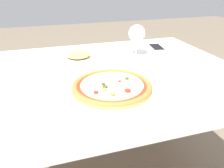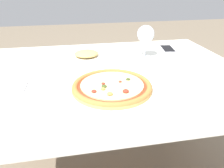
# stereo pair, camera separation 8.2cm
# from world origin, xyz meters

# --- Properties ---
(dining_table) EXTENTS (1.28, 0.96, 0.72)m
(dining_table) POSITION_xyz_m (0.00, 0.00, 0.64)
(dining_table) COLOR #997047
(dining_table) RESTS_ON ground_plane
(pizza_plate) EXTENTS (0.32, 0.32, 0.04)m
(pizza_plate) POSITION_xyz_m (-0.02, -0.18, 0.74)
(pizza_plate) COLOR white
(pizza_plate) RESTS_ON dining_table
(fork) EXTENTS (0.03, 0.17, 0.00)m
(fork) POSITION_xyz_m (-0.35, -0.05, 0.73)
(fork) COLOR silver
(fork) RESTS_ON dining_table
(wine_glass_far_left) EXTENTS (0.09, 0.09, 0.17)m
(wine_glass_far_left) POSITION_xyz_m (0.23, 0.17, 0.85)
(wine_glass_far_left) COLOR silver
(wine_glass_far_left) RESTS_ON dining_table
(cell_phone) EXTENTS (0.09, 0.15, 0.01)m
(cell_phone) POSITION_xyz_m (0.40, 0.27, 0.73)
(cell_phone) COLOR white
(cell_phone) RESTS_ON dining_table
(side_plate) EXTENTS (0.22, 0.22, 0.04)m
(side_plate) POSITION_xyz_m (-0.08, 0.22, 0.74)
(side_plate) COLOR white
(side_plate) RESTS_ON dining_table
(napkin_folded) EXTENTS (0.17, 0.15, 0.01)m
(napkin_folded) POSITION_xyz_m (0.28, 0.04, 0.73)
(napkin_folded) COLOR silver
(napkin_folded) RESTS_ON dining_table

